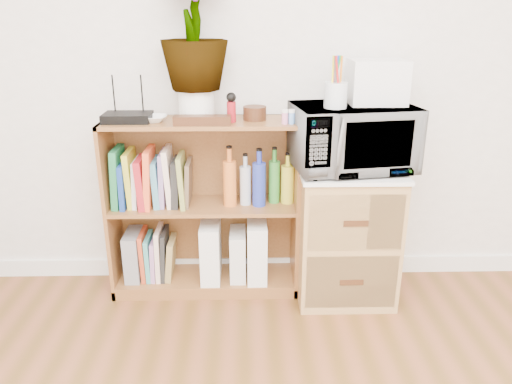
{
  "coord_description": "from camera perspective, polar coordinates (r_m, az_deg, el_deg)",
  "views": [
    {
      "loc": [
        -0.13,
        -0.38,
        1.47
      ],
      "look_at": [
        -0.08,
        1.95,
        0.62
      ],
      "focal_mm": 35.0,
      "sensor_mm": 36.0,
      "label": 1
    }
  ],
  "objects": [
    {
      "name": "skirting_board",
      "position": [
        2.98,
        1.35,
        -8.38
      ],
      "size": [
        4.0,
        0.02,
        0.1
      ],
      "primitive_type": "cube",
      "color": "white",
      "rests_on": "ground"
    },
    {
      "name": "bookshelf",
      "position": [
        2.68,
        -5.94,
        -1.85
      ],
      "size": [
        1.0,
        0.3,
        0.95
      ],
      "primitive_type": "cube",
      "color": "brown",
      "rests_on": "ground"
    },
    {
      "name": "wicker_unit",
      "position": [
        2.7,
        10.14,
        -4.75
      ],
      "size": [
        0.5,
        0.45,
        0.7
      ],
      "primitive_type": "cube",
      "color": "#9E7542",
      "rests_on": "ground"
    },
    {
      "name": "microwave",
      "position": [
        2.52,
        10.91,
        6.13
      ],
      "size": [
        0.63,
        0.47,
        0.32
      ],
      "primitive_type": "imported",
      "rotation": [
        0.0,
        0.0,
        0.16
      ],
      "color": "white",
      "rests_on": "wicker_unit"
    },
    {
      "name": "pen_cup",
      "position": [
        2.4,
        9.09,
        10.88
      ],
      "size": [
        0.11,
        0.11,
        0.12
      ],
      "primitive_type": "cylinder",
      "color": "silver",
      "rests_on": "microwave"
    },
    {
      "name": "small_appliance",
      "position": [
        2.54,
        13.64,
        12.14
      ],
      "size": [
        0.27,
        0.22,
        0.21
      ],
      "primitive_type": "cube",
      "color": "white",
      "rests_on": "microwave"
    },
    {
      "name": "router",
      "position": [
        2.57,
        -14.47,
        8.26
      ],
      "size": [
        0.23,
        0.16,
        0.04
      ],
      "primitive_type": "cube",
      "color": "black",
      "rests_on": "bookshelf"
    },
    {
      "name": "white_bowl",
      "position": [
        2.54,
        -11.62,
        8.2
      ],
      "size": [
        0.13,
        0.13,
        0.03
      ],
      "primitive_type": "imported",
      "color": "white",
      "rests_on": "bookshelf"
    },
    {
      "name": "plant_pot",
      "position": [
        2.55,
        -6.82,
        9.87
      ],
      "size": [
        0.18,
        0.18,
        0.15
      ],
      "primitive_type": "cylinder",
      "color": "white",
      "rests_on": "bookshelf"
    },
    {
      "name": "potted_plant",
      "position": [
        2.51,
        -7.18,
        18.21
      ],
      "size": [
        0.33,
        0.33,
        0.59
      ],
      "primitive_type": "imported",
      "color": "#3D762F",
      "rests_on": "plant_pot"
    },
    {
      "name": "trinket_box",
      "position": [
        2.44,
        -6.16,
        8.16
      ],
      "size": [
        0.28,
        0.07,
        0.04
      ],
      "primitive_type": "cube",
      "color": "#331A0D",
      "rests_on": "bookshelf"
    },
    {
      "name": "kokeshi_doll",
      "position": [
        2.48,
        -2.83,
        9.12
      ],
      "size": [
        0.04,
        0.04,
        0.1
      ],
      "primitive_type": "cylinder",
      "color": "maroon",
      "rests_on": "bookshelf"
    },
    {
      "name": "wooden_bowl",
      "position": [
        2.54,
        -0.15,
        9.0
      ],
      "size": [
        0.12,
        0.12,
        0.07
      ],
      "primitive_type": "cylinder",
      "color": "#3A2010",
      "rests_on": "bookshelf"
    },
    {
      "name": "paint_jars",
      "position": [
        2.45,
        4.09,
        8.39
      ],
      "size": [
        0.11,
        0.04,
        0.05
      ],
      "primitive_type": "cube",
      "color": "pink",
      "rests_on": "bookshelf"
    },
    {
      "name": "file_box",
      "position": [
        2.85,
        -13.75,
        -6.95
      ],
      "size": [
        0.08,
        0.21,
        0.27
      ],
      "primitive_type": "cube",
      "color": "gray",
      "rests_on": "bookshelf"
    },
    {
      "name": "magazine_holder_left",
      "position": [
        2.77,
        -5.18,
        -6.56
      ],
      "size": [
        0.1,
        0.26,
        0.33
      ],
      "primitive_type": "cube",
      "color": "white",
      "rests_on": "bookshelf"
    },
    {
      "name": "magazine_holder_mid",
      "position": [
        2.78,
        -2.08,
        -7.09
      ],
      "size": [
        0.09,
        0.22,
        0.27
      ],
      "primitive_type": "cube",
      "color": "silver",
      "rests_on": "bookshelf"
    },
    {
      "name": "magazine_holder_right",
      "position": [
        2.76,
        0.1,
        -6.49
      ],
      "size": [
        0.11,
        0.27,
        0.33
      ],
      "primitive_type": "cube",
      "color": "white",
      "rests_on": "bookshelf"
    },
    {
      "name": "cookbooks",
      "position": [
        2.66,
        -11.82,
        1.37
      ],
      "size": [
        0.41,
        0.2,
        0.31
      ],
      "color": "#1E7240",
      "rests_on": "bookshelf"
    },
    {
      "name": "liquor_bottles",
      "position": [
        2.61,
        0.3,
        1.63
      ],
      "size": [
        0.38,
        0.07,
        0.31
      ],
      "color": "orange",
      "rests_on": "bookshelf"
    },
    {
      "name": "lower_books",
      "position": [
        2.83,
        -11.13,
        -7.08
      ],
      "size": [
        0.19,
        0.19,
        0.29
      ],
      "color": "#C04221",
      "rests_on": "bookshelf"
    }
  ]
}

